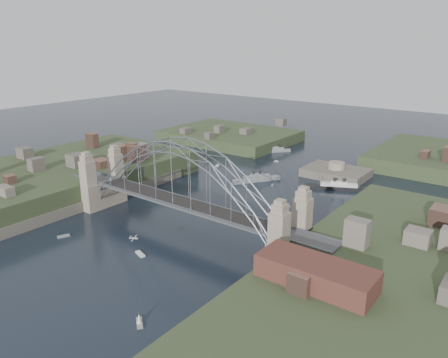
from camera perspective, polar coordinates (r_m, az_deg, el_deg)
ground at (r=113.01m, az=-5.59°, el=-7.06°), size 500.00×500.00×0.00m
bridge at (r=108.42m, az=-5.78°, el=-1.14°), size 84.00×13.80×24.60m
shore_west at (r=154.81m, az=-21.40°, el=-0.51°), size 50.50×90.00×12.00m
shore_east at (r=88.22m, az=23.97°, el=-14.89°), size 50.50×90.00×12.00m
headland_nw at (r=216.07m, az=0.80°, el=5.28°), size 60.00×45.00×9.00m
fort_island at (r=163.03m, az=14.60°, el=0.20°), size 22.00×16.00×9.40m
wharf_shed at (r=75.89m, az=12.10°, el=-12.13°), size 20.00×8.00×4.00m
finger_pier at (r=73.05m, az=2.61°, el=-21.93°), size 4.00×22.00×1.40m
naval_cruiser_near at (r=152.53m, az=4.37°, el=-0.01°), size 11.71×16.12×5.32m
naval_cruiser_far at (r=193.93m, az=6.77°, el=3.78°), size 10.64×12.56×4.90m
ocean_liner at (r=148.77m, az=15.00°, el=-1.05°), size 20.97×12.33×5.37m
aeroplane at (r=94.54m, az=-11.96°, el=-7.68°), size 1.95×3.03×0.48m
small_boat_a at (r=132.37m, az=-6.02°, el=-3.19°), size 1.38×2.91×0.45m
small_boat_b at (r=130.30m, az=8.31°, el=-3.63°), size 1.99×1.81×0.45m
small_boat_c at (r=103.24m, az=-11.07°, el=-9.77°), size 3.56×2.11×0.45m
small_boat_d at (r=135.91m, az=15.91°, el=-3.24°), size 2.01×1.44×0.45m
small_boat_e at (r=171.13m, az=-0.87°, el=1.79°), size 2.56×3.80×0.45m
small_boat_f at (r=148.88m, az=6.49°, el=-0.80°), size 1.03×1.70×0.45m
small_boat_g at (r=80.59m, az=-11.19°, el=-17.95°), size 3.11×2.74×2.38m
small_boat_h at (r=177.62m, az=6.94°, el=2.31°), size 2.19×1.55×1.43m
small_boat_i at (r=104.18m, az=13.93°, el=-9.72°), size 2.73×1.92×0.45m
small_boat_j at (r=117.35m, az=-20.54°, el=-7.13°), size 2.04×3.19×0.45m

